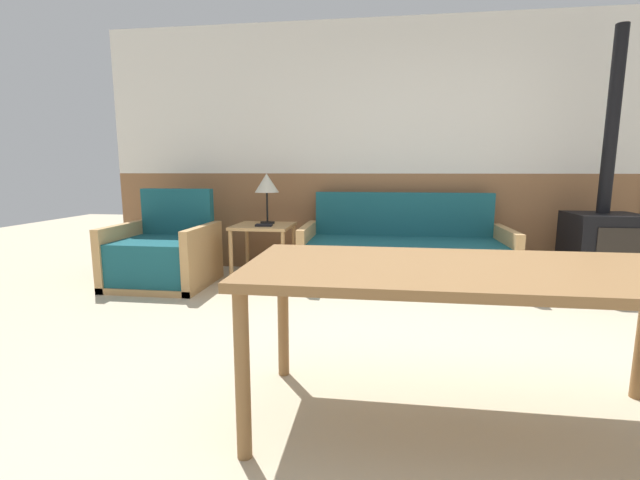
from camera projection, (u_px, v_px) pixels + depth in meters
ground_plane at (476, 389)px, 2.24m from camera, size 16.00×16.00×0.00m
wall_back at (430, 149)px, 4.59m from camera, size 7.20×0.06×2.70m
couch at (403, 257)px, 4.27m from camera, size 2.01×0.83×0.90m
armchair at (164, 257)px, 4.24m from camera, size 0.92×0.83×0.94m
side_table at (264, 233)px, 4.39m from camera, size 0.58×0.58×0.58m
table_lamp at (267, 185)px, 4.41m from camera, size 0.25×0.25×0.52m
book_stack at (264, 225)px, 4.26m from camera, size 0.18×0.13×0.02m
dining_table at (471, 282)px, 1.82m from camera, size 1.93×0.83×0.73m
wood_stove at (603, 238)px, 3.91m from camera, size 0.60×0.55×2.37m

